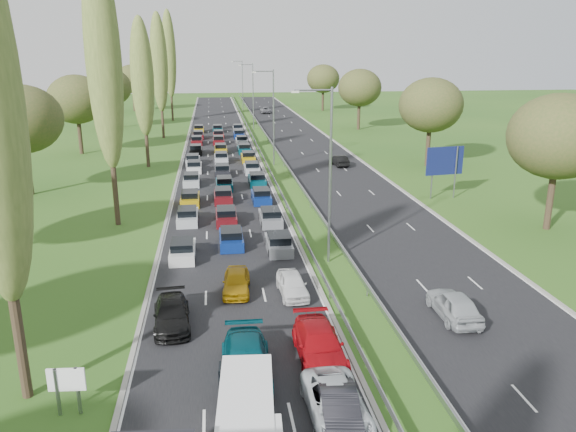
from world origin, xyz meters
TOP-DOWN VIEW (x-y plane):
  - ground at (4.50, 80.00)m, footprint 260.00×260.00m
  - near_carriageway at (-2.25, 82.50)m, footprint 10.50×215.00m
  - far_carriageway at (11.25, 82.50)m, footprint 10.50×215.00m
  - central_reservation at (4.50, 82.50)m, footprint 2.36×215.00m
  - lamp_columns at (4.50, 78.00)m, footprint 0.18×140.18m
  - poplar_row at (-11.50, 68.17)m, footprint 2.80×127.80m
  - woodland_left at (-22.00, 62.63)m, footprint 8.00×166.00m
  - woodland_right at (24.00, 66.67)m, footprint 8.00×153.00m
  - traffic_queue_fill at (-2.22, 77.65)m, footprint 9.07×68.94m
  - near_car_3 at (-5.76, 34.67)m, footprint 2.24×4.78m
  - near_car_7 at (-2.12, 29.18)m, footprint 2.34×5.49m
  - near_car_8 at (-2.13, 38.63)m, footprint 1.92×4.15m
  - near_car_9 at (1.29, 25.30)m, footprint 1.76×4.28m
  - near_car_10 at (1.26, 25.69)m, footprint 2.34×4.97m
  - near_car_11 at (1.43, 30.27)m, footprint 2.16×5.26m
  - near_car_12 at (1.20, 37.78)m, footprint 1.76×4.02m
  - far_car_0 at (9.60, 33.57)m, footprint 1.88×4.60m
  - far_car_1 at (12.79, 76.34)m, footprint 1.78×4.22m
  - far_car_2 at (9.40, 141.07)m, footprint 2.49×5.22m
  - white_van_rear at (-2.36, 25.32)m, footprint 2.01×5.13m
  - info_sign at (-9.40, 27.47)m, footprint 1.50×0.22m
  - direction_sign at (19.40, 58.85)m, footprint 3.98×0.64m

SIDE VIEW (x-z plane):
  - ground at x=4.50m, z-range 0.00..0.00m
  - near_carriageway at x=-2.25m, z-range -0.02..0.02m
  - far_carriageway at x=11.25m, z-range -0.02..0.02m
  - traffic_queue_fill at x=-2.22m, z-range 0.04..0.84m
  - central_reservation at x=4.50m, z-range 0.39..0.71m
  - near_car_12 at x=1.20m, z-range 0.02..1.37m
  - near_car_3 at x=-5.76m, z-range 0.02..1.37m
  - far_car_1 at x=12.79m, z-range 0.02..1.37m
  - near_car_10 at x=1.26m, z-range 0.02..1.39m
  - near_car_8 at x=-2.13m, z-range 0.02..1.40m
  - near_car_9 at x=1.29m, z-range 0.02..1.40m
  - far_car_2 at x=9.40m, z-range 0.02..1.46m
  - near_car_11 at x=1.43m, z-range 0.02..1.54m
  - far_car_0 at x=9.60m, z-range 0.02..1.58m
  - near_car_7 at x=-2.12m, z-range 0.02..1.60m
  - white_van_rear at x=-2.36m, z-range 0.03..2.09m
  - info_sign at x=-9.40m, z-range 0.32..2.42m
  - direction_sign at x=19.40m, z-range 0.97..6.17m
  - lamp_columns at x=4.50m, z-range 0.00..12.00m
  - woodland_right at x=24.00m, z-range 2.13..13.23m
  - woodland_left at x=-22.00m, z-range 2.13..13.23m
  - poplar_row at x=-11.50m, z-range 1.17..23.61m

